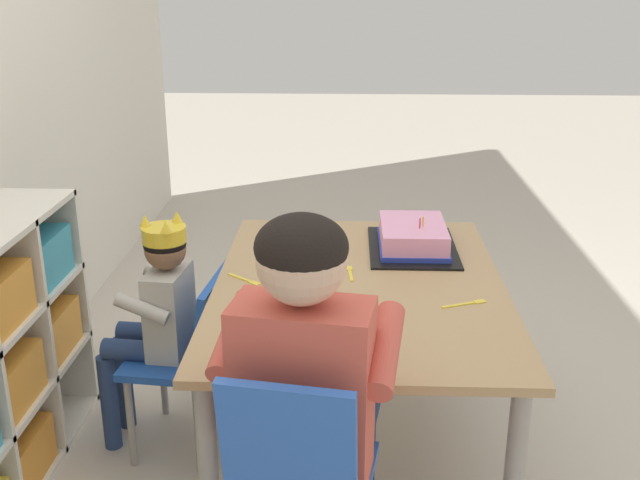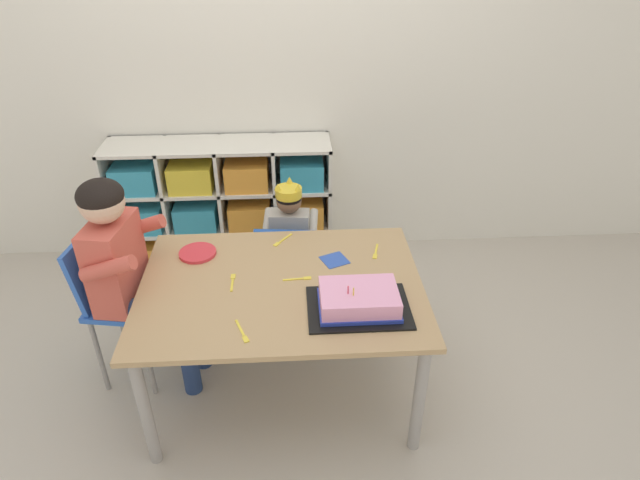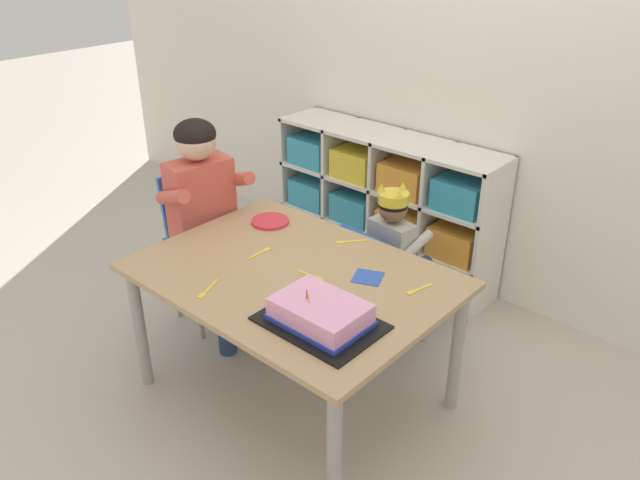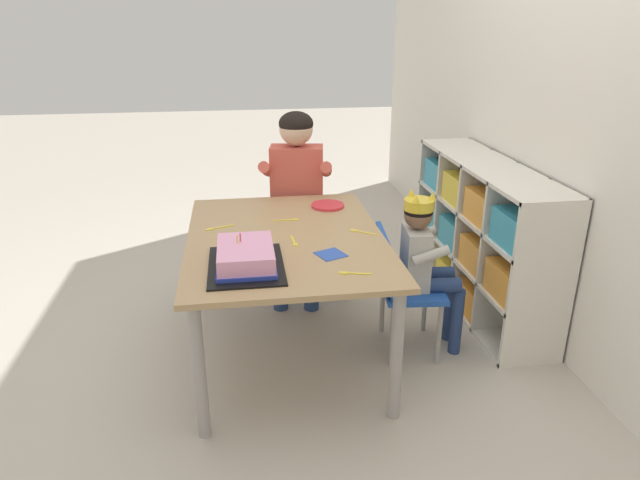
{
  "view_description": "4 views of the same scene",
  "coord_description": "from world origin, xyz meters",
  "px_view_note": "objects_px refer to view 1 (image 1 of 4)",
  "views": [
    {
      "loc": [
        -2.15,
        0.04,
        1.53
      ],
      "look_at": [
        0.18,
        0.13,
        0.7
      ],
      "focal_mm": 42.04,
      "sensor_mm": 36.0,
      "label": 1
    },
    {
      "loc": [
        0.05,
        -1.91,
        2.01
      ],
      "look_at": [
        0.18,
        0.12,
        0.76
      ],
      "focal_mm": 30.35,
      "sensor_mm": 36.0,
      "label": 2
    },
    {
      "loc": [
        1.53,
        -1.55,
        1.9
      ],
      "look_at": [
        0.08,
        0.07,
        0.77
      ],
      "focal_mm": 35.51,
      "sensor_mm": 36.0,
      "label": 3
    },
    {
      "loc": [
        2.4,
        -0.2,
        1.55
      ],
      "look_at": [
        0.23,
        0.13,
        0.68
      ],
      "focal_mm": 31.49,
      "sensor_mm": 36.0,
      "label": 4
    }
  ],
  "objects_px": {
    "activity_table": "(359,303)",
    "fork_near_cake_tray": "(350,311)",
    "classroom_chair_blue": "(190,345)",
    "adult_helper_seated": "(309,377)",
    "fork_scattered_mid_table": "(246,280)",
    "fork_near_child_seat": "(467,304)",
    "child_with_crown": "(157,306)",
    "paper_plate_stack": "(262,337)",
    "fork_beside_plate_stack": "(298,234)",
    "birthday_cake_on_tray": "(413,238)",
    "fork_at_table_front_edge": "(350,272)"
  },
  "relations": [
    {
      "from": "fork_beside_plate_stack",
      "to": "fork_near_cake_tray",
      "type": "distance_m",
      "value": 0.69
    },
    {
      "from": "classroom_chair_blue",
      "to": "adult_helper_seated",
      "type": "distance_m",
      "value": 0.88
    },
    {
      "from": "activity_table",
      "to": "birthday_cake_on_tray",
      "type": "bearing_deg",
      "value": -30.81
    },
    {
      "from": "fork_beside_plate_stack",
      "to": "adult_helper_seated",
      "type": "bearing_deg",
      "value": 109.53
    },
    {
      "from": "fork_scattered_mid_table",
      "to": "fork_at_table_front_edge",
      "type": "height_order",
      "value": "same"
    },
    {
      "from": "child_with_crown",
      "to": "fork_beside_plate_stack",
      "type": "bearing_deg",
      "value": 138.57
    },
    {
      "from": "child_with_crown",
      "to": "birthday_cake_on_tray",
      "type": "distance_m",
      "value": 0.9
    },
    {
      "from": "classroom_chair_blue",
      "to": "fork_near_child_seat",
      "type": "xyz_separation_m",
      "value": [
        -0.19,
        -0.86,
        0.25
      ]
    },
    {
      "from": "fork_near_child_seat",
      "to": "fork_beside_plate_stack",
      "type": "relative_size",
      "value": 1.07
    },
    {
      "from": "activity_table",
      "to": "fork_scattered_mid_table",
      "type": "height_order",
      "value": "fork_scattered_mid_table"
    },
    {
      "from": "activity_table",
      "to": "fork_beside_plate_stack",
      "type": "relative_size",
      "value": 9.67
    },
    {
      "from": "fork_scattered_mid_table",
      "to": "fork_near_child_seat",
      "type": "xyz_separation_m",
      "value": [
        -0.15,
        -0.67,
        0.0
      ]
    },
    {
      "from": "adult_helper_seated",
      "to": "fork_beside_plate_stack",
      "type": "xyz_separation_m",
      "value": [
        1.12,
        0.1,
        -0.05
      ]
    },
    {
      "from": "adult_helper_seated",
      "to": "fork_at_table_front_edge",
      "type": "bearing_deg",
      "value": -87.73
    },
    {
      "from": "activity_table",
      "to": "fork_near_cake_tray",
      "type": "relative_size",
      "value": 9.85
    },
    {
      "from": "fork_scattered_mid_table",
      "to": "fork_at_table_front_edge",
      "type": "relative_size",
      "value": 0.92
    },
    {
      "from": "activity_table",
      "to": "classroom_chair_blue",
      "type": "height_order",
      "value": "activity_table"
    },
    {
      "from": "fork_scattered_mid_table",
      "to": "fork_at_table_front_edge",
      "type": "xyz_separation_m",
      "value": [
        0.08,
        -0.33,
        0.0
      ]
    },
    {
      "from": "fork_at_table_front_edge",
      "to": "fork_near_child_seat",
      "type": "bearing_deg",
      "value": 51.35
    },
    {
      "from": "adult_helper_seated",
      "to": "birthday_cake_on_tray",
      "type": "relative_size",
      "value": 2.57
    },
    {
      "from": "child_with_crown",
      "to": "fork_scattered_mid_table",
      "type": "bearing_deg",
      "value": 87.55
    },
    {
      "from": "fork_at_table_front_edge",
      "to": "activity_table",
      "type": "bearing_deg",
      "value": 15.64
    },
    {
      "from": "fork_near_child_seat",
      "to": "paper_plate_stack",
      "type": "bearing_deg",
      "value": 1.94
    },
    {
      "from": "paper_plate_stack",
      "to": "fork_beside_plate_stack",
      "type": "bearing_deg",
      "value": -2.51
    },
    {
      "from": "activity_table",
      "to": "fork_beside_plate_stack",
      "type": "height_order",
      "value": "fork_beside_plate_stack"
    },
    {
      "from": "activity_table",
      "to": "child_with_crown",
      "type": "distance_m",
      "value": 0.66
    },
    {
      "from": "classroom_chair_blue",
      "to": "birthday_cake_on_tray",
      "type": "xyz_separation_m",
      "value": [
        0.28,
        -0.74,
        0.29
      ]
    },
    {
      "from": "adult_helper_seated",
      "to": "fork_beside_plate_stack",
      "type": "bearing_deg",
      "value": -75.52
    },
    {
      "from": "classroom_chair_blue",
      "to": "fork_near_child_seat",
      "type": "relative_size",
      "value": 4.53
    },
    {
      "from": "child_with_crown",
      "to": "birthday_cake_on_tray",
      "type": "xyz_separation_m",
      "value": [
        0.27,
        -0.85,
        0.15
      ]
    },
    {
      "from": "classroom_chair_blue",
      "to": "fork_at_table_front_edge",
      "type": "distance_m",
      "value": 0.58
    },
    {
      "from": "activity_table",
      "to": "paper_plate_stack",
      "type": "height_order",
      "value": "paper_plate_stack"
    },
    {
      "from": "classroom_chair_blue",
      "to": "fork_beside_plate_stack",
      "type": "height_order",
      "value": "fork_beside_plate_stack"
    },
    {
      "from": "fork_near_child_seat",
      "to": "fork_beside_plate_stack",
      "type": "distance_m",
      "value": 0.8
    },
    {
      "from": "birthday_cake_on_tray",
      "to": "fork_scattered_mid_table",
      "type": "height_order",
      "value": "birthday_cake_on_tray"
    },
    {
      "from": "activity_table",
      "to": "child_with_crown",
      "type": "relative_size",
      "value": 1.51
    },
    {
      "from": "birthday_cake_on_tray",
      "to": "fork_near_cake_tray",
      "type": "xyz_separation_m",
      "value": [
        -0.53,
        0.22,
        -0.04
      ]
    },
    {
      "from": "fork_near_cake_tray",
      "to": "adult_helper_seated",
      "type": "bearing_deg",
      "value": -101.75
    },
    {
      "from": "fork_scattered_mid_table",
      "to": "fork_near_cake_tray",
      "type": "height_order",
      "value": "same"
    },
    {
      "from": "fork_scattered_mid_table",
      "to": "child_with_crown",
      "type": "bearing_deg",
      "value": 29.98
    },
    {
      "from": "adult_helper_seated",
      "to": "fork_near_cake_tray",
      "type": "relative_size",
      "value": 8.59
    },
    {
      "from": "activity_table",
      "to": "adult_helper_seated",
      "type": "relative_size",
      "value": 1.15
    },
    {
      "from": "child_with_crown",
      "to": "adult_helper_seated",
      "type": "distance_m",
      "value": 0.91
    },
    {
      "from": "fork_scattered_mid_table",
      "to": "fork_near_cake_tray",
      "type": "xyz_separation_m",
      "value": [
        -0.22,
        -0.33,
        0.0
      ]
    },
    {
      "from": "adult_helper_seated",
      "to": "paper_plate_stack",
      "type": "distance_m",
      "value": 0.31
    },
    {
      "from": "activity_table",
      "to": "paper_plate_stack",
      "type": "xyz_separation_m",
      "value": [
        -0.39,
        0.26,
        0.08
      ]
    },
    {
      "from": "classroom_chair_blue",
      "to": "fork_scattered_mid_table",
      "type": "bearing_deg",
      "value": 85.96
    },
    {
      "from": "fork_scattered_mid_table",
      "to": "fork_near_child_seat",
      "type": "bearing_deg",
      "value": -154.58
    },
    {
      "from": "paper_plate_stack",
      "to": "fork_scattered_mid_table",
      "type": "xyz_separation_m",
      "value": [
        0.4,
        0.1,
        -0.01
      ]
    },
    {
      "from": "fork_beside_plate_stack",
      "to": "fork_near_cake_tray",
      "type": "height_order",
      "value": "same"
    }
  ]
}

